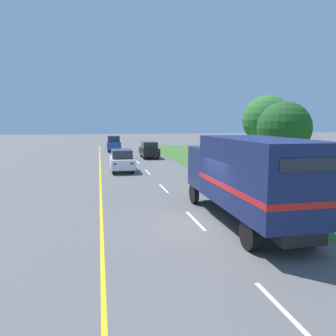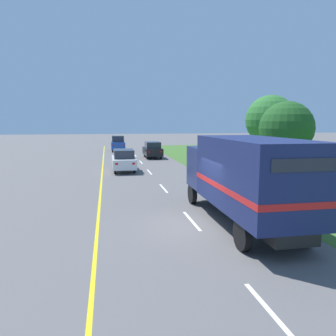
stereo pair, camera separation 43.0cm
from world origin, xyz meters
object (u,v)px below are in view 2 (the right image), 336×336
Objects in this scene: lead_car_white at (124,160)px; highway_sign at (275,161)px; lead_car_blue_ahead at (118,144)px; roadside_tree_mid at (270,120)px; roadside_tree_near at (286,128)px; lead_car_black_ahead at (153,150)px; delineator_post at (268,193)px; horse_trailer_truck at (244,176)px.

highway_sign is at bearing -42.38° from lead_car_white.
roadside_tree_mid is (13.44, -16.67, 3.08)m from lead_car_blue_ahead.
roadside_tree_near reaches higher than lead_car_blue_ahead.
highway_sign reaches higher than lead_car_black_ahead.
roadside_tree_mid is at bearing -51.14° from lead_car_blue_ahead.
delineator_post is (2.76, -21.31, -0.41)m from lead_car_black_ahead.
lead_car_white is at bearing 158.77° from roadside_tree_near.
delineator_post is at bearing -121.98° from highway_sign.
highway_sign is 4.88m from roadside_tree_near.
horse_trailer_truck is at bearing -131.30° from delineator_post.
roadside_tree_mid is (9.94, -7.56, 3.21)m from lead_car_black_ahead.
highway_sign reaches higher than lead_car_blue_ahead.
delineator_post is (6.41, -11.93, -0.40)m from lead_car_white.
horse_trailer_truck is 1.88× the size of lead_car_blue_ahead.
highway_sign is at bearing -127.45° from roadside_tree_near.
lead_car_black_ahead is 0.95× the size of lead_car_blue_ahead.
horse_trailer_truck is 8.51m from highway_sign.
lead_car_blue_ahead is 0.67× the size of roadside_tree_mid.
roadside_tree_mid reaches higher than lead_car_blue_ahead.
lead_car_blue_ahead is 27.93m from highway_sign.
lead_car_white is 12.66m from roadside_tree_near.
roadside_tree_mid reaches higher than delineator_post.
lead_car_black_ahead is at bearing 68.75° from lead_car_white.
delineator_post is at bearing 48.70° from horse_trailer_truck.
lead_car_white is 4.48× the size of delineator_post.
roadside_tree_near is at bearing -107.91° from roadside_tree_mid.
lead_car_blue_ahead is at bearing 110.98° from lead_car_black_ahead.
lead_car_white is at bearing -111.25° from lead_car_black_ahead.
delineator_post is (2.61, 2.98, -1.40)m from horse_trailer_truck.
horse_trailer_truck reaches higher than lead_car_blue_ahead.
lead_car_blue_ahead is (-3.49, 9.11, 0.13)m from lead_car_black_ahead.
lead_car_white reaches higher than delineator_post.
lead_car_blue_ahead is (0.16, 18.49, 0.14)m from lead_car_white.
lead_car_black_ahead reaches higher than delineator_post.
horse_trailer_truck is 1.97× the size of lead_car_black_ahead.
lead_car_blue_ahead is at bearing 96.21° from horse_trailer_truck.
horse_trailer_truck is 3.11× the size of highway_sign.
horse_trailer_truck is 1.89× the size of lead_car_white.
horse_trailer_truck is at bearing -89.67° from lead_car_black_ahead.
lead_car_white is 14.09m from roadside_tree_mid.
roadside_tree_near is (7.76, 10.42, 1.57)m from horse_trailer_truck.
horse_trailer_truck is at bearing -126.31° from highway_sign.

